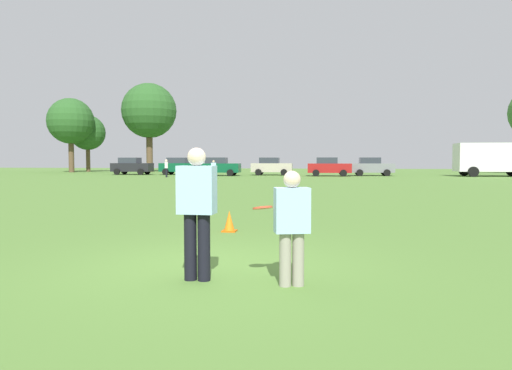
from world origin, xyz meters
TOP-DOWN VIEW (x-y plane):
  - ground_plane at (0.00, 0.00)m, footprint 153.17×153.17m
  - player_thrower at (0.01, -0.76)m, footprint 0.50×0.30m
  - player_defender at (1.31, -0.85)m, footprint 0.50×0.37m
  - frisbee at (0.89, -0.66)m, footprint 0.28×0.27m
  - traffic_cone at (-0.47, 3.55)m, footprint 0.32×0.32m
  - parked_car_near_left at (-19.20, 40.98)m, footprint 4.25×2.31m
  - parked_car_mid_left at (-14.06, 41.55)m, footprint 4.25×2.31m
  - parked_car_center at (-9.23, 39.12)m, footprint 4.25×2.31m
  - parked_car_mid_right at (-4.20, 41.51)m, footprint 4.25×2.31m
  - parked_car_near_right at (1.67, 39.78)m, footprint 4.25×2.31m
  - parked_car_far_right at (5.90, 41.42)m, footprint 4.25×2.31m
  - box_truck at (17.79, 41.10)m, footprint 8.57×3.18m
  - bystander_sideline_watcher at (-8.19, 32.94)m, footprint 0.47×0.33m
  - bystander_far_jogger at (-13.01, 34.50)m, footprint 0.37×0.50m
  - tree_west_oak at (-30.57, 48.54)m, footprint 5.74×5.74m
  - tree_west_maple at (-29.85, 51.40)m, footprint 4.58×4.58m
  - tree_center_elm at (-21.44, 51.74)m, footprint 7.05×7.05m

SIDE VIEW (x-z plane):
  - ground_plane at x=0.00m, z-range 0.00..0.00m
  - traffic_cone at x=-0.47m, z-range -0.01..0.47m
  - player_defender at x=1.31m, z-range 0.09..1.59m
  - bystander_sideline_watcher at x=-8.19m, z-range 0.10..1.66m
  - bystander_far_jogger at x=-13.01m, z-range 0.11..1.74m
  - parked_car_near_left at x=-19.20m, z-range 0.01..1.83m
  - parked_car_mid_left at x=-14.06m, z-range 0.01..1.83m
  - parked_car_center at x=-9.23m, z-range 0.01..1.83m
  - parked_car_mid_right at x=-4.20m, z-range 0.01..1.83m
  - parked_car_near_right at x=1.67m, z-range 0.01..1.83m
  - parked_car_far_right at x=5.90m, z-range 0.01..1.83m
  - frisbee at x=0.89m, z-range 0.95..1.05m
  - player_thrower at x=0.01m, z-range 0.12..1.92m
  - box_truck at x=17.79m, z-range 0.16..3.34m
  - tree_west_maple at x=-29.85m, z-range 1.40..8.84m
  - tree_west_oak at x=-30.57m, z-range 1.75..11.08m
  - tree_center_elm at x=-21.44m, z-range 2.15..13.62m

